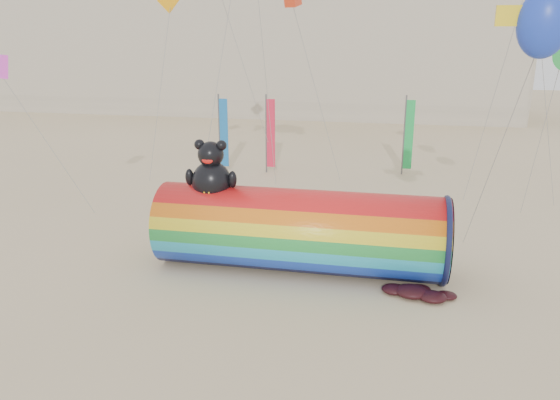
% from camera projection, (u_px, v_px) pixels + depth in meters
% --- Properties ---
extents(ground, '(160.00, 160.00, 0.00)m').
position_uv_depth(ground, '(260.00, 267.00, 21.74)').
color(ground, '#CCB58C').
rests_on(ground, ground).
extents(hotel_building, '(60.40, 15.40, 20.60)m').
position_uv_depth(hotel_building, '(253.00, 22.00, 64.12)').
color(hotel_building, '#B7AD99').
rests_on(hotel_building, ground).
extents(windsock_assembly, '(11.12, 3.39, 5.13)m').
position_uv_depth(windsock_assembly, '(299.00, 228.00, 21.14)').
color(windsock_assembly, red).
rests_on(windsock_assembly, ground).
extents(kite_handler, '(0.65, 0.64, 1.51)m').
position_uv_depth(kite_handler, '(396.00, 254.00, 21.16)').
color(kite_handler, '#4C4D52').
rests_on(kite_handler, ground).
extents(fabric_bundle, '(2.62, 1.35, 0.41)m').
position_uv_depth(fabric_bundle, '(417.00, 292.00, 19.26)').
color(fabric_bundle, '#3A0A0F').
rests_on(fabric_bundle, ground).
extents(festival_banners, '(12.64, 1.85, 5.20)m').
position_uv_depth(festival_banners, '(299.00, 134.00, 35.82)').
color(festival_banners, '#59595E').
rests_on(festival_banners, ground).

